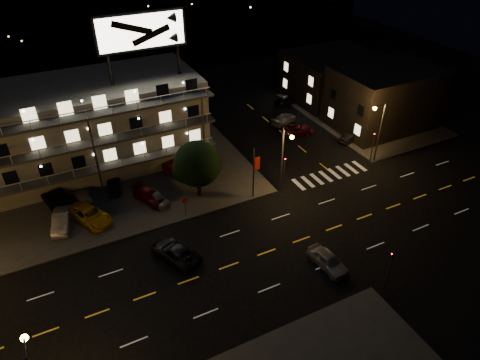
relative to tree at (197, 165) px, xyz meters
name	(u,v)px	position (x,y,z in m)	size (l,w,h in m)	color
ground	(248,259)	(0.33, -11.42, -4.13)	(140.00, 140.00, 0.00)	black
curb_nw	(63,187)	(-13.67, 8.58, -4.05)	(44.00, 24.00, 0.15)	#373634
curb_ne	(360,114)	(30.33, 8.58, -4.05)	(16.00, 24.00, 0.15)	#373634
motel	(83,126)	(-9.61, 12.46, 1.22)	(28.00, 13.80, 18.10)	#9A9787
side_bldg_front	(383,98)	(30.32, 4.58, 0.12)	(14.06, 10.00, 8.50)	black
side_bldg_back	(332,76)	(30.32, 16.58, -0.63)	(14.06, 12.00, 7.00)	black
streetlight_nc	(284,154)	(8.83, -3.48, 0.83)	(0.44, 1.92, 8.00)	#2D2D30
streetlight_ne	(379,127)	(22.47, -3.12, 0.83)	(1.92, 0.44, 8.00)	#2D2D30
signal_nw	(284,169)	(9.33, -2.92, -1.56)	(0.20, 0.27, 4.60)	#2D2D30
signal_sw	(390,267)	(9.33, -19.92, -1.56)	(0.20, 0.27, 4.60)	#2D2D30
signal_ne	(373,144)	(22.33, -2.92, -1.56)	(0.27, 0.20, 4.60)	#2D2D30
banner_north	(254,172)	(5.42, -3.02, -0.70)	(0.83, 0.16, 6.40)	#2D2D30
stop_sign	(185,204)	(-2.67, -2.85, -2.42)	(0.91, 0.11, 2.61)	#2D2D30
tree	(197,165)	(0.00, 0.00, 0.00)	(5.32, 5.12, 6.70)	black
lot_car_1	(61,221)	(-14.65, 1.14, -3.24)	(1.56, 4.48, 1.48)	#939298
lot_car_2	(90,215)	(-11.85, 0.83, -3.22)	(2.53, 5.49, 1.53)	gold
lot_car_3	(150,196)	(-5.28, 1.40, -3.30)	(1.89, 4.65, 1.35)	#550C13
lot_car_4	(157,198)	(-4.65, 0.69, -3.36)	(1.45, 3.61, 1.23)	#939298
lot_car_6	(55,195)	(-14.68, 6.01, -3.23)	(2.48, 5.37, 1.49)	black
lot_car_7	(85,198)	(-11.80, 4.23, -3.36)	(1.72, 4.24, 1.23)	#939298
lot_car_8	(113,185)	(-8.42, 5.23, -3.35)	(1.50, 3.72, 1.27)	black
lot_car_9	(171,166)	(-1.23, 6.04, -3.26)	(1.53, 4.38, 1.44)	#550C13
side_car_0	(351,137)	(23.51, 2.43, -3.50)	(1.33, 3.82, 1.26)	black
side_car_1	(298,129)	(18.17, 7.60, -3.49)	(2.13, 4.61, 1.28)	#550C13
side_car_2	(284,119)	(18.16, 11.27, -3.48)	(1.83, 4.50, 1.31)	#939298
side_car_3	(287,100)	(22.09, 16.90, -3.42)	(1.68, 4.16, 1.42)	black
road_car_east	(328,261)	(6.44, -15.55, -3.38)	(1.76, 4.38, 1.49)	#939298
road_car_west	(175,252)	(-5.70, -8.21, -3.39)	(2.44, 5.28, 1.47)	black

